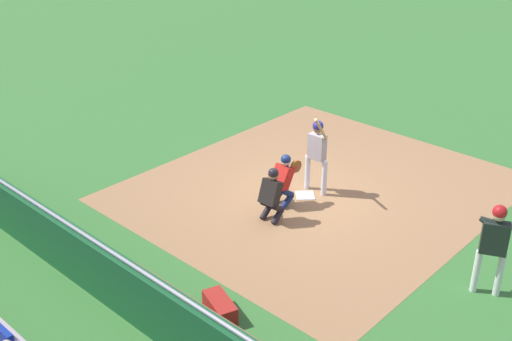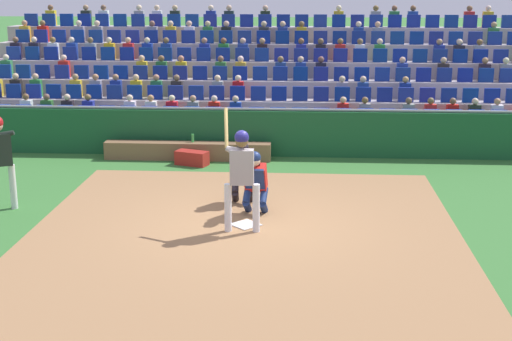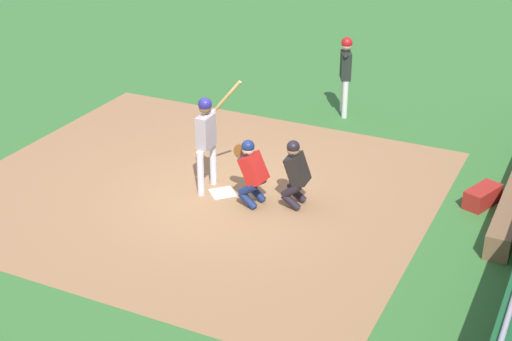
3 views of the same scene
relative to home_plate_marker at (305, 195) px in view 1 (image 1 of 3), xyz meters
The scene contains 11 objects.
ground_plane 0.02m from the home_plate_marker, ahead, with size 160.00×160.00×0.00m, color #346D2F.
infield_dirt_patch 0.50m from the home_plate_marker, 90.00° to the left, with size 7.74×8.69×0.01m, color #976D46.
home_plate_marker is the anchor object (origin of this frame).
batter_at_plate 1.20m from the home_plate_marker, 81.65° to the left, with size 0.69×0.71×2.17m.
catcher_crouching 0.97m from the home_plate_marker, 100.20° to the right, with size 0.49×0.72×1.28m.
home_plate_umpire 1.58m from the home_plate_marker, 83.39° to the right, with size 0.48×0.48×1.30m.
dugout_wall 5.65m from the home_plate_marker, 90.00° to the right, with size 14.41×0.24×1.25m.
dugout_bench 5.41m from the home_plate_marker, 69.72° to the right, with size 4.20×0.40×0.44m, color brown.
water_bottle_on_bench 5.44m from the home_plate_marker, 71.19° to the right, with size 0.07×0.07×0.21m, color green.
equipment_duffel_bag 4.81m from the home_plate_marker, 69.54° to the right, with size 0.79×0.36×0.35m, color maroon.
on_deck_batter 5.03m from the home_plate_marker, ahead, with size 0.58×0.40×1.88m.
Camera 1 is at (8.24, -10.63, 7.33)m, focal length 44.30 mm.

